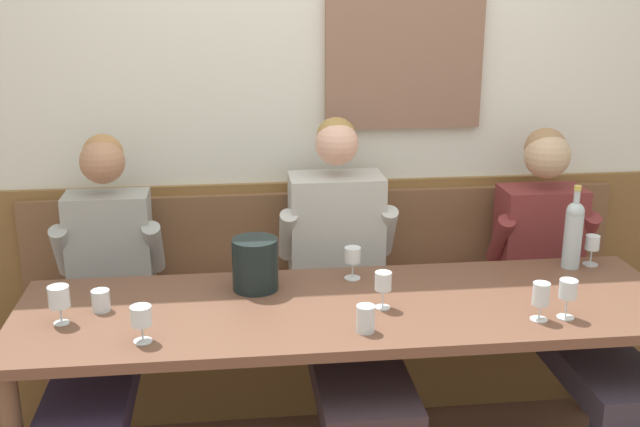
# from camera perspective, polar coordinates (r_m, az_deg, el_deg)

# --- Properties ---
(room_wall_back) EXTENTS (6.80, 0.12, 2.80)m
(room_wall_back) POSITION_cam_1_polar(r_m,az_deg,el_deg) (3.64, 0.22, 8.97)
(room_wall_back) COLOR silver
(room_wall_back) RESTS_ON ground
(wood_wainscot_panel) EXTENTS (6.80, 0.03, 0.98)m
(wood_wainscot_panel) POSITION_cam_1_polar(r_m,az_deg,el_deg) (3.83, 0.23, -4.75)
(wood_wainscot_panel) COLOR brown
(wood_wainscot_panel) RESTS_ON ground
(wall_bench) EXTENTS (2.81, 0.42, 0.94)m
(wall_bench) POSITION_cam_1_polar(r_m,az_deg,el_deg) (3.73, 0.62, -8.95)
(wall_bench) COLOR brown
(wall_bench) RESTS_ON ground
(dining_table) EXTENTS (2.51, 0.76, 0.73)m
(dining_table) POSITION_cam_1_polar(r_m,az_deg,el_deg) (3.00, 2.20, -7.94)
(dining_table) COLOR brown
(dining_table) RESTS_ON ground
(person_center_right_seat) EXTENTS (0.46, 1.18, 1.27)m
(person_center_right_seat) POSITION_cam_1_polar(r_m,az_deg,el_deg) (3.29, -15.71, -6.87)
(person_center_right_seat) COLOR #243632
(person_center_right_seat) RESTS_ON ground
(person_center_left_seat) EXTENTS (0.52, 1.19, 1.33)m
(person_center_left_seat) POSITION_cam_1_polar(r_m,az_deg,el_deg) (3.30, 1.87, -5.69)
(person_center_left_seat) COLOR #2D243A
(person_center_left_seat) RESTS_ON ground
(person_left_seat) EXTENTS (0.48, 1.18, 1.26)m
(person_left_seat) POSITION_cam_1_polar(r_m,az_deg,el_deg) (3.55, 17.49, -5.12)
(person_left_seat) COLOR #2E2F40
(person_left_seat) RESTS_ON ground
(ice_bucket) EXTENTS (0.18, 0.18, 0.21)m
(ice_bucket) POSITION_cam_1_polar(r_m,az_deg,el_deg) (3.07, -4.77, -3.72)
(ice_bucket) COLOR black
(ice_bucket) RESTS_ON dining_table
(wine_bottle_amber_mid) EXTENTS (0.08, 0.08, 0.36)m
(wine_bottle_amber_mid) POSITION_cam_1_polar(r_m,az_deg,el_deg) (3.44, 18.07, -1.32)
(wine_bottle_amber_mid) COLOR #B2C1C7
(wine_bottle_amber_mid) RESTS_ON dining_table
(wine_glass_by_bottle) EXTENTS (0.07, 0.07, 0.13)m
(wine_glass_by_bottle) POSITION_cam_1_polar(r_m,az_deg,el_deg) (2.71, -12.97, -7.47)
(wine_glass_by_bottle) COLOR silver
(wine_glass_by_bottle) RESTS_ON dining_table
(wine_glass_left_end) EXTENTS (0.06, 0.06, 0.14)m
(wine_glass_left_end) POSITION_cam_1_polar(r_m,az_deg,el_deg) (2.91, 15.88, -5.78)
(wine_glass_left_end) COLOR silver
(wine_glass_left_end) RESTS_ON dining_table
(wine_glass_mid_left) EXTENTS (0.07, 0.07, 0.15)m
(wine_glass_mid_left) POSITION_cam_1_polar(r_m,az_deg,el_deg) (2.95, 17.71, -5.46)
(wine_glass_mid_left) COLOR silver
(wine_glass_mid_left) RESTS_ON dining_table
(wine_glass_right_end) EXTENTS (0.06, 0.06, 0.14)m
(wine_glass_right_end) POSITION_cam_1_polar(r_m,az_deg,el_deg) (2.90, 4.65, -5.11)
(wine_glass_right_end) COLOR silver
(wine_glass_right_end) RESTS_ON dining_table
(wine_glass_center_front) EXTENTS (0.08, 0.08, 0.14)m
(wine_glass_center_front) POSITION_cam_1_polar(r_m,az_deg,el_deg) (2.92, -18.58, -5.94)
(wine_glass_center_front) COLOR silver
(wine_glass_center_front) RESTS_ON dining_table
(wine_glass_center_rear) EXTENTS (0.07, 0.07, 0.13)m
(wine_glass_center_rear) POSITION_cam_1_polar(r_m,az_deg,el_deg) (3.17, 2.40, -3.19)
(wine_glass_center_rear) COLOR silver
(wine_glass_center_rear) RESTS_ON dining_table
(wine_glass_near_bucket) EXTENTS (0.07, 0.07, 0.13)m
(wine_glass_near_bucket) POSITION_cam_1_polar(r_m,az_deg,el_deg) (3.51, 19.33, -2.18)
(wine_glass_near_bucket) COLOR silver
(wine_glass_near_bucket) RESTS_ON dining_table
(water_tumbler_right) EXTENTS (0.07, 0.07, 0.10)m
(water_tumbler_right) POSITION_cam_1_polar(r_m,az_deg,el_deg) (2.73, 3.36, -7.70)
(water_tumbler_right) COLOR silver
(water_tumbler_right) RESTS_ON dining_table
(water_tumbler_center) EXTENTS (0.07, 0.07, 0.08)m
(water_tumbler_center) POSITION_cam_1_polar(r_m,az_deg,el_deg) (3.00, -15.76, -6.16)
(water_tumbler_center) COLOR silver
(water_tumbler_center) RESTS_ON dining_table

